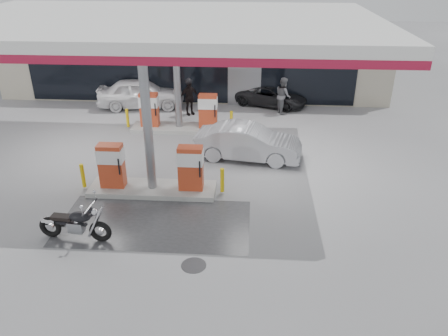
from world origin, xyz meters
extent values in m
plane|color=gray|center=(0.00, 0.00, 0.00)|extent=(90.00, 90.00, 0.00)
cube|color=#4C4C4F|center=(0.50, 0.00, 0.00)|extent=(6.00, 3.00, 0.00)
cylinder|color=#38383A|center=(2.00, -2.00, 0.00)|extent=(0.70, 0.70, 0.01)
cube|color=#ABA28F|center=(0.00, 16.00, 2.00)|extent=(22.00, 8.00, 4.00)
cube|color=black|center=(0.00, 11.97, 1.40)|extent=(18.00, 0.10, 2.60)
cube|color=maroon|center=(0.00, 11.90, 3.50)|extent=(22.00, 0.25, 1.00)
cube|color=navy|center=(7.00, 11.85, 3.50)|extent=(3.50, 0.12, 0.80)
cube|color=gray|center=(3.00, 11.93, 1.10)|extent=(1.80, 0.14, 2.20)
cube|color=silver|center=(0.00, 5.00, 5.30)|extent=(16.00, 10.00, 0.60)
cube|color=maroon|center=(0.00, 0.05, 5.12)|extent=(16.00, 0.12, 0.24)
cube|color=maroon|center=(0.00, 9.95, 5.12)|extent=(16.00, 0.12, 0.24)
cylinder|color=gray|center=(0.00, 2.00, 2.59)|extent=(0.32, 0.32, 5.00)
cylinder|color=gray|center=(0.00, 8.00, 2.59)|extent=(0.32, 0.32, 5.00)
cube|color=#9E9E99|center=(0.00, 2.00, 0.09)|extent=(4.50, 1.30, 0.18)
cube|color=#AE391D|center=(-1.40, 2.00, 0.98)|extent=(0.85, 0.48, 1.60)
cube|color=#AE391D|center=(1.40, 2.00, 0.98)|extent=(0.85, 0.48, 1.60)
cube|color=silver|center=(-1.40, 2.00, 1.38)|extent=(0.88, 0.52, 0.50)
cube|color=silver|center=(1.40, 2.00, 1.38)|extent=(0.88, 0.52, 0.50)
cylinder|color=gold|center=(-2.50, 2.00, 0.54)|extent=(0.14, 0.14, 0.90)
cylinder|color=gold|center=(2.50, 2.00, 0.54)|extent=(0.14, 0.14, 0.90)
cube|color=#9E9E99|center=(0.00, 8.00, 0.09)|extent=(4.50, 1.30, 0.18)
cube|color=#AE391D|center=(-1.40, 8.00, 0.98)|extent=(0.85, 0.48, 1.60)
cube|color=#AE391D|center=(1.40, 8.00, 0.98)|extent=(0.85, 0.48, 1.60)
cube|color=silver|center=(-1.40, 8.00, 1.38)|extent=(0.88, 0.52, 0.50)
cube|color=silver|center=(1.40, 8.00, 1.38)|extent=(0.88, 0.52, 0.50)
cylinder|color=gold|center=(-2.50, 8.00, 0.54)|extent=(0.14, 0.14, 0.90)
cylinder|color=gold|center=(2.50, 8.00, 0.54)|extent=(0.14, 0.14, 0.90)
torus|color=black|center=(-0.88, -1.06, 0.34)|extent=(0.70, 0.21, 0.69)
torus|color=black|center=(-2.45, -0.94, 0.34)|extent=(0.70, 0.21, 0.69)
cube|color=gray|center=(-1.62, -1.00, 0.43)|extent=(0.48, 0.31, 0.34)
cube|color=black|center=(-1.79, -0.99, 0.55)|extent=(1.03, 0.20, 0.09)
ellipsoid|color=black|center=(-1.45, -1.02, 0.80)|extent=(0.67, 0.42, 0.32)
cube|color=black|center=(-2.02, -0.97, 0.73)|extent=(0.65, 0.32, 0.11)
cylinder|color=silver|center=(-1.11, -1.05, 1.14)|extent=(0.11, 0.87, 0.04)
sphere|color=silver|center=(-0.97, -1.06, 1.01)|extent=(0.21, 0.21, 0.21)
cylinder|color=silver|center=(-2.18, -0.80, 0.32)|extent=(1.03, 0.17, 0.09)
imported|color=white|center=(-2.60, 11.20, 0.79)|extent=(4.83, 2.41, 1.58)
imported|color=#5D5D62|center=(5.07, 10.80, 0.95)|extent=(0.95, 1.09, 1.90)
imported|color=#B0B2B9|center=(3.35, 5.00, 0.71)|extent=(4.51, 2.14, 1.43)
imported|color=black|center=(-9.87, 14.00, 0.56)|extent=(4.16, 2.62, 1.12)
imported|color=black|center=(4.50, 12.00, 0.54)|extent=(4.28, 3.00, 1.08)
imported|color=black|center=(0.19, 10.20, 0.91)|extent=(1.13, 0.96, 1.82)
camera|label=1|loc=(3.48, -11.43, 7.77)|focal=35.00mm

